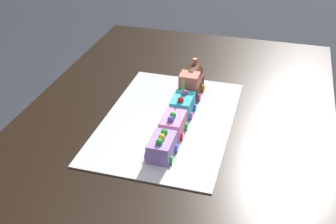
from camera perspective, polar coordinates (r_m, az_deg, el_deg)
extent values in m
cube|color=black|center=(1.44, 1.35, -0.58)|extent=(1.40, 1.00, 0.03)
cube|color=black|center=(2.27, -5.46, 1.52)|extent=(0.07, 0.07, 0.71)
cube|color=black|center=(2.15, 17.07, -1.76)|extent=(0.07, 0.07, 0.71)
cube|color=silver|center=(1.39, 0.00, -1.12)|extent=(0.60, 0.40, 0.00)
cube|color=#472816|center=(1.52, 3.10, 3.24)|extent=(0.12, 0.06, 0.05)
cylinder|color=#472816|center=(1.51, 3.29, 4.98)|extent=(0.08, 0.05, 0.05)
cube|color=#F27260|center=(1.47, 2.85, 4.23)|extent=(0.06, 0.06, 0.04)
cylinder|color=#F27260|center=(1.52, 3.56, 6.49)|extent=(0.02, 0.02, 0.03)
sphere|color=#F4EFCC|center=(1.58, 3.68, 4.62)|extent=(0.02, 0.02, 0.02)
cylinder|color=orange|center=(1.56, 2.09, 3.53)|extent=(0.02, 0.01, 0.02)
cylinder|color=#D84CB2|center=(1.51, 1.46, 2.34)|extent=(0.02, 0.01, 0.02)
cylinder|color=orange|center=(1.55, 4.67, 3.18)|extent=(0.02, 0.01, 0.02)
cylinder|color=#D84CB2|center=(1.49, 4.14, 1.96)|extent=(0.02, 0.01, 0.02)
cube|color=#38B7C6|center=(1.41, 1.90, 0.89)|extent=(0.10, 0.06, 0.06)
cylinder|color=yellow|center=(1.45, 0.78, 1.05)|extent=(0.02, 0.01, 0.02)
cylinder|color=green|center=(1.40, 0.19, -0.06)|extent=(0.02, 0.01, 0.02)
cylinder|color=#4C59D8|center=(1.43, 3.55, 0.65)|extent=(0.02, 0.01, 0.02)
cylinder|color=#D84CB2|center=(1.39, 3.05, -0.49)|extent=(0.02, 0.01, 0.02)
sphere|color=red|center=(1.37, 1.67, 1.59)|extent=(0.02, 0.02, 0.02)
sphere|color=#D84CB2|center=(1.41, 2.17, 2.57)|extent=(0.02, 0.02, 0.02)
cube|color=pink|center=(1.31, 0.64, -1.67)|extent=(0.10, 0.06, 0.06)
cylinder|color=red|center=(1.35, -0.53, -1.42)|extent=(0.02, 0.01, 0.02)
cylinder|color=orange|center=(1.31, -1.20, -2.69)|extent=(0.02, 0.01, 0.02)
cylinder|color=green|center=(1.34, 2.44, -1.88)|extent=(0.02, 0.01, 0.02)
cylinder|color=red|center=(1.29, 1.86, -3.19)|extent=(0.02, 0.01, 0.02)
sphere|color=#4C59D8|center=(1.27, 0.36, -0.99)|extent=(0.02, 0.02, 0.02)
sphere|color=green|center=(1.29, 0.65, -0.41)|extent=(0.02, 0.02, 0.02)
cube|color=#AD84E0|center=(1.22, -0.82, -4.62)|extent=(0.10, 0.06, 0.06)
cylinder|color=#D84CB2|center=(1.26, -2.03, -4.26)|extent=(0.02, 0.01, 0.02)
cylinder|color=#4C59D8|center=(1.22, -2.81, -5.73)|extent=(0.02, 0.01, 0.02)
cylinder|color=#4C59D8|center=(1.24, 1.15, -4.79)|extent=(0.02, 0.01, 0.02)
cylinder|color=green|center=(1.20, 0.47, -6.30)|extent=(0.02, 0.01, 0.02)
sphere|color=green|center=(1.18, -1.17, -3.99)|extent=(0.02, 0.02, 0.02)
sphere|color=green|center=(1.22, -0.49, -2.66)|extent=(0.02, 0.02, 0.02)
sphere|color=yellow|center=(1.20, -0.83, -3.32)|extent=(0.02, 0.02, 0.02)
cylinder|color=#66D872|center=(1.38, 1.98, 3.31)|extent=(0.01, 0.01, 0.04)
cone|color=yellow|center=(1.37, 2.01, 4.34)|extent=(0.01, 0.01, 0.01)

